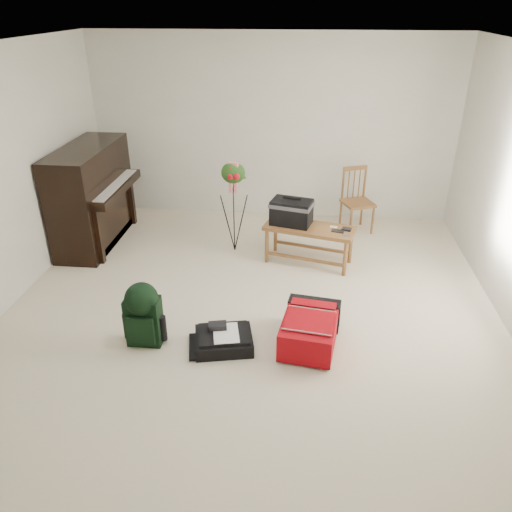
# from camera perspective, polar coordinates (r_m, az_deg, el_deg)

# --- Properties ---
(floor) EXTENTS (5.00, 5.50, 0.01)m
(floor) POSITION_cam_1_polar(r_m,az_deg,el_deg) (5.04, -0.71, -7.13)
(floor) COLOR beige
(floor) RESTS_ON ground
(ceiling) EXTENTS (5.00, 5.50, 0.01)m
(ceiling) POSITION_cam_1_polar(r_m,az_deg,el_deg) (4.16, -0.92, 22.52)
(ceiling) COLOR white
(ceiling) RESTS_ON wall_back
(wall_back) EXTENTS (5.00, 0.04, 2.50)m
(wall_back) POSITION_cam_1_polar(r_m,az_deg,el_deg) (7.07, 1.83, 14.29)
(wall_back) COLOR beige
(wall_back) RESTS_ON floor
(piano) EXTENTS (0.71, 1.50, 1.25)m
(piano) POSITION_cam_1_polar(r_m,az_deg,el_deg) (6.70, -18.13, 6.37)
(piano) COLOR black
(piano) RESTS_ON floor
(bench) EXTENTS (1.12, 0.67, 0.81)m
(bench) POSITION_cam_1_polar(r_m,az_deg,el_deg) (5.85, 4.65, 4.34)
(bench) COLOR brown
(bench) RESTS_ON floor
(dining_chair) EXTENTS (0.49, 0.49, 0.87)m
(dining_chair) POSITION_cam_1_polar(r_m,az_deg,el_deg) (6.90, 11.54, 6.19)
(dining_chair) COLOR brown
(dining_chair) RESTS_ON floor
(red_suitcase) EXTENTS (0.57, 0.77, 0.30)m
(red_suitcase) POSITION_cam_1_polar(r_m,az_deg,el_deg) (4.67, 6.15, -7.98)
(red_suitcase) COLOR #B00716
(red_suitcase) RESTS_ON floor
(black_duffel) EXTENTS (0.59, 0.51, 0.22)m
(black_duffel) POSITION_cam_1_polar(r_m,az_deg,el_deg) (4.63, -3.71, -9.50)
(black_duffel) COLOR black
(black_duffel) RESTS_ON floor
(green_backpack) EXTENTS (0.31, 0.30, 0.62)m
(green_backpack) POSITION_cam_1_polar(r_m,az_deg,el_deg) (4.64, -12.82, -6.19)
(green_backpack) COLOR black
(green_backpack) RESTS_ON floor
(flower_stand) EXTENTS (0.47, 0.47, 1.18)m
(flower_stand) POSITION_cam_1_polar(r_m,az_deg,el_deg) (6.13, -2.54, 5.55)
(flower_stand) COLOR black
(flower_stand) RESTS_ON floor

